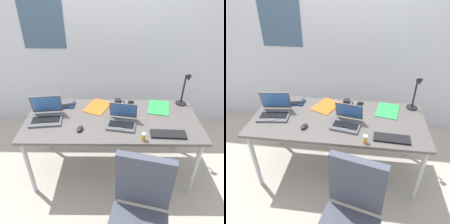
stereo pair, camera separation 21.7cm
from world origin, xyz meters
The scene contains 14 objects.
ground_plane centered at (0.00, 0.00, 0.00)m, with size 12.00×12.00×0.00m, color #B7AD9E.
wall_back centered at (0.00, 1.10, 1.30)m, with size 6.00×0.13×2.60m.
desk centered at (0.00, 0.00, 0.68)m, with size 1.80×0.80×0.74m.
desk_lamp centered at (0.80, 0.28, 0.94)m, with size 0.12×0.18×0.40m.
laptop_by_keyboard centered at (-0.68, -0.02, 0.79)m, with size 0.35×0.31×0.23m.
laptop_back_right centered at (0.10, -0.10, 0.78)m, with size 0.32×0.29×0.21m.
external_keyboard centered at (0.53, -0.27, 0.75)m, with size 0.33×0.12×0.02m, color black.
computer_mouse centered at (-0.31, -0.20, 0.76)m, with size 0.06×0.10×0.03m, color black.
cell_phone centered at (0.21, 0.29, 0.74)m, with size 0.06×0.14×0.01m, color black.
pill_bottle centered at (0.29, -0.35, 0.78)m, with size 0.04×0.04×0.08m.
book_stack centered at (-0.53, 0.26, 0.77)m, with size 0.19×0.15×0.06m.
paper_folder_center centered at (0.53, 0.22, 0.74)m, with size 0.23×0.31×0.01m, color green.
paper_folder_near_lamp centered at (-0.17, 0.23, 0.74)m, with size 0.23×0.31×0.01m, color orange.
coffee_mug centered at (0.07, 0.25, 0.78)m, with size 0.11×0.08×0.09m.
Camera 1 is at (0.02, -1.82, 2.00)m, focal length 33.90 mm.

